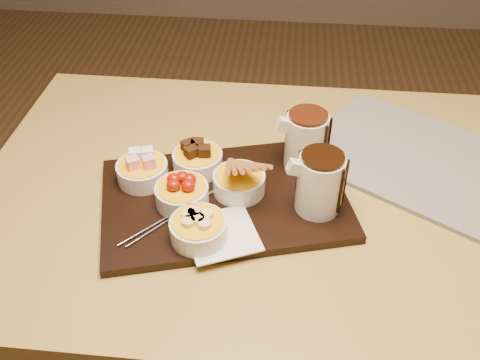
# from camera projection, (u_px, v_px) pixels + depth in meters

# --- Properties ---
(dining_table) EXTENTS (1.20, 0.80, 0.75)m
(dining_table) POSITION_uv_depth(u_px,v_px,m) (274.00, 222.00, 1.13)
(dining_table) COLOR #AA8D3F
(dining_table) RESTS_ON ground
(serving_board) EXTENTS (0.52, 0.41, 0.02)m
(serving_board) POSITION_uv_depth(u_px,v_px,m) (224.00, 199.00, 1.02)
(serving_board) COLOR black
(serving_board) RESTS_ON dining_table
(napkin) EXTENTS (0.16, 0.16, 0.00)m
(napkin) POSITION_uv_depth(u_px,v_px,m) (222.00, 234.00, 0.94)
(napkin) COLOR white
(napkin) RESTS_ON serving_board
(bowl_marshmallows) EXTENTS (0.10, 0.10, 0.04)m
(bowl_marshmallows) POSITION_uv_depth(u_px,v_px,m) (143.00, 172.00, 1.04)
(bowl_marshmallows) COLOR silver
(bowl_marshmallows) RESTS_ON serving_board
(bowl_cake) EXTENTS (0.10, 0.10, 0.04)m
(bowl_cake) POSITION_uv_depth(u_px,v_px,m) (198.00, 161.00, 1.07)
(bowl_cake) COLOR silver
(bowl_cake) RESTS_ON serving_board
(bowl_strawberries) EXTENTS (0.10, 0.10, 0.04)m
(bowl_strawberries) POSITION_uv_depth(u_px,v_px,m) (182.00, 195.00, 0.99)
(bowl_strawberries) COLOR silver
(bowl_strawberries) RESTS_ON serving_board
(bowl_biscotti) EXTENTS (0.10, 0.10, 0.04)m
(bowl_biscotti) POSITION_uv_depth(u_px,v_px,m) (239.00, 183.00, 1.02)
(bowl_biscotti) COLOR silver
(bowl_biscotti) RESTS_ON serving_board
(bowl_bananas) EXTENTS (0.10, 0.10, 0.04)m
(bowl_bananas) POSITION_uv_depth(u_px,v_px,m) (198.00, 230.00, 0.92)
(bowl_bananas) COLOR silver
(bowl_bananas) RESTS_ON serving_board
(pitcher_dark_chocolate) EXTENTS (0.10, 0.10, 0.11)m
(pitcher_dark_chocolate) POSITION_uv_depth(u_px,v_px,m) (320.00, 184.00, 0.96)
(pitcher_dark_chocolate) COLOR silver
(pitcher_dark_chocolate) RESTS_ON serving_board
(pitcher_milk_chocolate) EXTENTS (0.10, 0.10, 0.11)m
(pitcher_milk_chocolate) POSITION_uv_depth(u_px,v_px,m) (306.00, 141.00, 1.06)
(pitcher_milk_chocolate) COLOR silver
(pitcher_milk_chocolate) RESTS_ON serving_board
(fondue_skewers) EXTENTS (0.21, 0.20, 0.01)m
(fondue_skewers) POSITION_uv_depth(u_px,v_px,m) (178.00, 211.00, 0.98)
(fondue_skewers) COLOR silver
(fondue_skewers) RESTS_ON serving_board
(newspaper) EXTENTS (0.51, 0.48, 0.01)m
(newspaper) POSITION_uv_depth(u_px,v_px,m) (410.00, 156.00, 1.13)
(newspaper) COLOR beige
(newspaper) RESTS_ON dining_table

